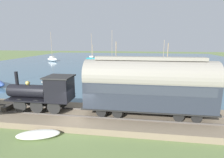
{
  "coord_description": "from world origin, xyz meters",
  "views": [
    {
      "loc": [
        -12.0,
        -4.21,
        6.23
      ],
      "look_at": [
        7.53,
        -1.4,
        1.96
      ],
      "focal_mm": 28.0,
      "sensor_mm": 36.0,
      "label": 1
    }
  ],
  "objects_px": {
    "sailboat_black": "(116,87)",
    "sailboat_green": "(165,87)",
    "passenger_coach": "(148,85)",
    "sailboat_gray": "(112,61)",
    "sailboat_brown": "(93,63)",
    "sailboat_red": "(163,64)",
    "beached_dinghy": "(38,134)",
    "steam_locomotive": "(46,91)",
    "sailboat_teal": "(92,59)",
    "rowboat_near_shore": "(198,91)",
    "rowboat_off_pier": "(46,83)",
    "rowboat_far_out": "(40,96)",
    "sailboat_white": "(52,59)",
    "rowboat_mid_harbor": "(164,104)"
  },
  "relations": [
    {
      "from": "sailboat_white",
      "to": "rowboat_off_pier",
      "type": "height_order",
      "value": "sailboat_white"
    },
    {
      "from": "sailboat_teal",
      "to": "beached_dinghy",
      "type": "distance_m",
      "value": 47.2
    },
    {
      "from": "sailboat_teal",
      "to": "rowboat_off_pier",
      "type": "bearing_deg",
      "value": -155.19
    },
    {
      "from": "sailboat_brown",
      "to": "sailboat_teal",
      "type": "relative_size",
      "value": 0.62
    },
    {
      "from": "steam_locomotive",
      "to": "rowboat_near_shore",
      "type": "xyz_separation_m",
      "value": [
        9.19,
        -14.93,
        -2.04
      ]
    },
    {
      "from": "sailboat_green",
      "to": "sailboat_brown",
      "type": "xyz_separation_m",
      "value": [
        22.62,
        14.95,
        -0.02
      ]
    },
    {
      "from": "sailboat_black",
      "to": "rowboat_mid_harbor",
      "type": "bearing_deg",
      "value": -102.64
    },
    {
      "from": "sailboat_black",
      "to": "sailboat_green",
      "type": "xyz_separation_m",
      "value": [
        0.39,
        -6.1,
        0.15
      ]
    },
    {
      "from": "rowboat_mid_harbor",
      "to": "passenger_coach",
      "type": "bearing_deg",
      "value": 135.21
    },
    {
      "from": "sailboat_brown",
      "to": "steam_locomotive",
      "type": "bearing_deg",
      "value": -174.08
    },
    {
      "from": "sailboat_white",
      "to": "sailboat_gray",
      "type": "relative_size",
      "value": 0.97
    },
    {
      "from": "steam_locomotive",
      "to": "rowboat_far_out",
      "type": "height_order",
      "value": "steam_locomotive"
    },
    {
      "from": "passenger_coach",
      "to": "sailboat_gray",
      "type": "bearing_deg",
      "value": 12.15
    },
    {
      "from": "sailboat_brown",
      "to": "passenger_coach",
      "type": "bearing_deg",
      "value": -159.99
    },
    {
      "from": "sailboat_brown",
      "to": "sailboat_gray",
      "type": "distance_m",
      "value": 7.91
    },
    {
      "from": "sailboat_brown",
      "to": "rowboat_off_pier",
      "type": "distance_m",
      "value": 20.64
    },
    {
      "from": "sailboat_black",
      "to": "steam_locomotive",
      "type": "bearing_deg",
      "value": 175.32
    },
    {
      "from": "steam_locomotive",
      "to": "sailboat_teal",
      "type": "relative_size",
      "value": 0.67
    },
    {
      "from": "sailboat_black",
      "to": "sailboat_green",
      "type": "relative_size",
      "value": 1.03
    },
    {
      "from": "passenger_coach",
      "to": "sailboat_red",
      "type": "height_order",
      "value": "sailboat_red"
    },
    {
      "from": "steam_locomotive",
      "to": "sailboat_black",
      "type": "xyz_separation_m",
      "value": [
        8.19,
        -4.83,
        -1.68
      ]
    },
    {
      "from": "passenger_coach",
      "to": "sailboat_red",
      "type": "distance_m",
      "value": 32.35
    },
    {
      "from": "sailboat_black",
      "to": "sailboat_gray",
      "type": "xyz_separation_m",
      "value": [
        29.79,
        4.78,
        0.09
      ]
    },
    {
      "from": "passenger_coach",
      "to": "steam_locomotive",
      "type": "bearing_deg",
      "value": 90.0
    },
    {
      "from": "sailboat_white",
      "to": "beached_dinghy",
      "type": "bearing_deg",
      "value": -126.85
    },
    {
      "from": "sailboat_green",
      "to": "beached_dinghy",
      "type": "distance_m",
      "value": 15.4
    },
    {
      "from": "sailboat_white",
      "to": "rowboat_off_pier",
      "type": "relative_size",
      "value": 3.24
    },
    {
      "from": "rowboat_off_pier",
      "to": "rowboat_near_shore",
      "type": "distance_m",
      "value": 20.92
    },
    {
      "from": "sailboat_black",
      "to": "sailboat_brown",
      "type": "distance_m",
      "value": 24.65
    },
    {
      "from": "passenger_coach",
      "to": "sailboat_gray",
      "type": "xyz_separation_m",
      "value": [
        37.98,
        8.17,
        -2.42
      ]
    },
    {
      "from": "steam_locomotive",
      "to": "sailboat_green",
      "type": "bearing_deg",
      "value": -51.87
    },
    {
      "from": "passenger_coach",
      "to": "sailboat_black",
      "type": "height_order",
      "value": "sailboat_black"
    },
    {
      "from": "sailboat_black",
      "to": "rowboat_mid_harbor",
      "type": "xyz_separation_m",
      "value": [
        -4.22,
        -5.3,
        -0.39
      ]
    },
    {
      "from": "sailboat_teal",
      "to": "rowboat_near_shore",
      "type": "distance_m",
      "value": 40.69
    },
    {
      "from": "steam_locomotive",
      "to": "rowboat_off_pier",
      "type": "distance_m",
      "value": 12.38
    },
    {
      "from": "passenger_coach",
      "to": "sailboat_gray",
      "type": "distance_m",
      "value": 38.93
    },
    {
      "from": "rowboat_off_pier",
      "to": "sailboat_red",
      "type": "bearing_deg",
      "value": -3.52
    },
    {
      "from": "rowboat_mid_harbor",
      "to": "rowboat_near_shore",
      "type": "distance_m",
      "value": 7.09
    },
    {
      "from": "rowboat_mid_harbor",
      "to": "beached_dinghy",
      "type": "height_order",
      "value": "beached_dinghy"
    },
    {
      "from": "sailboat_green",
      "to": "sailboat_brown",
      "type": "bearing_deg",
      "value": 51.14
    },
    {
      "from": "rowboat_far_out",
      "to": "passenger_coach",
      "type": "bearing_deg",
      "value": -123.08
    },
    {
      "from": "sailboat_black",
      "to": "rowboat_far_out",
      "type": "xyz_separation_m",
      "value": [
        -3.73,
        8.07,
        -0.32
      ]
    },
    {
      "from": "beached_dinghy",
      "to": "steam_locomotive",
      "type": "bearing_deg",
      "value": 18.29
    },
    {
      "from": "sailboat_gray",
      "to": "passenger_coach",
      "type": "bearing_deg",
      "value": -178.31
    },
    {
      "from": "sailboat_green",
      "to": "rowboat_near_shore",
      "type": "bearing_deg",
      "value": -63.63
    },
    {
      "from": "passenger_coach",
      "to": "beached_dinghy",
      "type": "bearing_deg",
      "value": 114.29
    },
    {
      "from": "rowboat_near_shore",
      "to": "passenger_coach",
      "type": "bearing_deg",
      "value": 112.02
    },
    {
      "from": "sailboat_brown",
      "to": "sailboat_red",
      "type": "xyz_separation_m",
      "value": [
        0.57,
        -17.82,
        -0.07
      ]
    },
    {
      "from": "rowboat_near_shore",
      "to": "sailboat_teal",
      "type": "bearing_deg",
      "value": 1.41
    },
    {
      "from": "steam_locomotive",
      "to": "beached_dinghy",
      "type": "bearing_deg",
      "value": -161.71
    }
  ]
}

